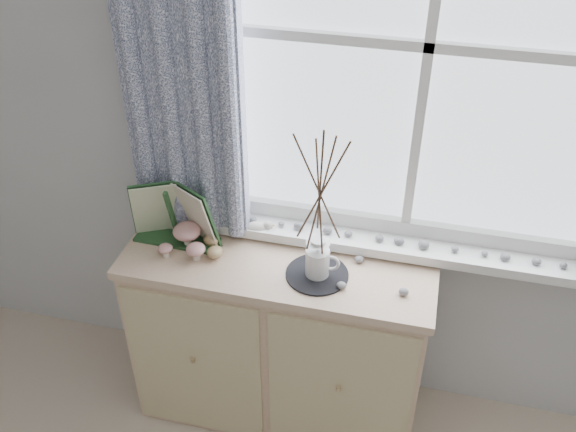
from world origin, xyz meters
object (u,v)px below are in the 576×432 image
object	(u,v)px
sideboard	(279,338)
twig_pitcher	(320,189)
botanical_book	(171,218)
toadstool_cluster	(186,238)

from	to	relation	value
sideboard	twig_pitcher	world-z (taller)	twig_pitcher
sideboard	twig_pitcher	distance (m)	0.82
botanical_book	twig_pitcher	distance (m)	0.63
sideboard	toadstool_cluster	world-z (taller)	toadstool_cluster
toadstool_cluster	botanical_book	bearing A→B (deg)	168.64
botanical_book	twig_pitcher	bearing A→B (deg)	-2.30
sideboard	toadstool_cluster	distance (m)	0.60
botanical_book	twig_pitcher	xyz separation A→B (m)	(0.58, -0.04, 0.25)
botanical_book	twig_pitcher	size ratio (longest dim) A/B	0.58
sideboard	toadstool_cluster	size ratio (longest dim) A/B	6.44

